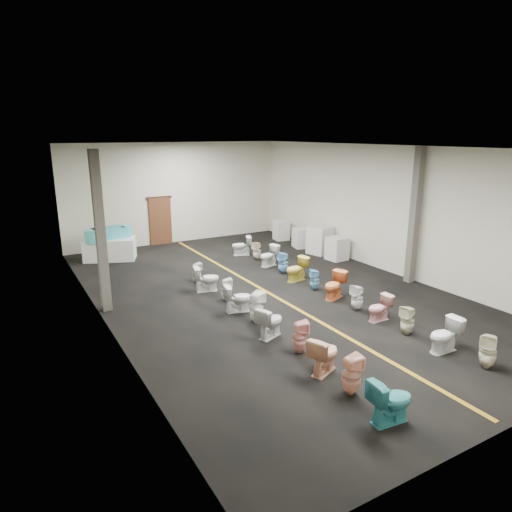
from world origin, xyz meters
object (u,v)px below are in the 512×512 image
object	(u,v)px
toilet_right_1	(445,335)
toilet_right_9	(269,256)
appliance_crate_b	(320,240)
toilet_right_6	(315,280)
toilet_right_10	(257,251)
toilet_left_7	(226,289)
display_table	(110,249)
toilet_left_8	(206,279)
toilet_left_9	(197,273)
bathtub	(109,233)
toilet_left_3	(300,337)
toilet_right_11	(242,246)
toilet_right_8	(283,263)
toilet_right_4	(357,298)
toilet_left_4	(270,322)
appliance_crate_d	(281,230)
toilet_right_2	(408,320)
appliance_crate_c	(302,238)
toilet_left_6	(238,298)
toilet_right_0	(488,351)
toilet_left_2	(324,354)
toilet_left_1	(351,375)
toilet_right_5	(335,285)
toilet_left_0	(391,401)
toilet_right_3	(380,308)
toilet_right_7	(297,269)
toilet_left_5	(256,307)
appliance_crate_a	(337,248)

from	to	relation	value
toilet_right_1	toilet_right_9	xyz separation A→B (m)	(0.16, 8.00, -0.01)
appliance_crate_b	toilet_right_9	bearing A→B (deg)	-169.28
toilet_right_6	toilet_right_10	xyz separation A→B (m)	(0.18, 4.04, 0.02)
toilet_left_7	toilet_right_1	bearing A→B (deg)	-142.44
display_table	toilet_right_1	world-z (taller)	display_table
toilet_left_8	toilet_left_9	xyz separation A→B (m)	(0.08, 0.98, -0.07)
bathtub	toilet_left_3	size ratio (longest dim) A/B	2.37
toilet_right_11	toilet_right_8	bearing A→B (deg)	23.23
display_table	toilet_right_4	distance (m)	10.20
bathtub	toilet_left_8	world-z (taller)	bathtub
appliance_crate_b	toilet_left_4	xyz separation A→B (m)	(-6.04, -5.85, -0.17)
appliance_crate_d	toilet_right_1	size ratio (longest dim) A/B	1.12
appliance_crate_b	toilet_right_2	distance (m)	8.02
toilet_left_3	toilet_right_2	world-z (taller)	toilet_left_3
toilet_right_2	appliance_crate_c	bearing A→B (deg)	154.16
toilet_left_8	toilet_right_10	world-z (taller)	toilet_left_8
toilet_left_6	toilet_left_3	bearing A→B (deg)	-166.66
toilet_right_0	bathtub	bearing A→B (deg)	177.36
toilet_right_9	toilet_right_11	world-z (taller)	toilet_right_11
toilet_right_0	toilet_left_2	bearing A→B (deg)	-140.84
toilet_left_1	toilet_right_10	distance (m)	9.82
bathtub	toilet_left_1	distance (m)	12.35
bathtub	toilet_right_5	distance (m)	9.33
toilet_left_0	toilet_right_3	distance (m)	4.57
toilet_left_6	toilet_right_1	bearing A→B (deg)	-134.82
toilet_left_4	toilet_right_5	bearing A→B (deg)	-89.02
toilet_left_4	toilet_left_8	bearing A→B (deg)	-22.36
bathtub	toilet_left_9	world-z (taller)	bathtub
toilet_right_9	toilet_left_7	bearing A→B (deg)	-62.73
toilet_right_6	toilet_right_0	bearing A→B (deg)	20.29
toilet_right_10	toilet_right_0	bearing A→B (deg)	-18.16
toilet_left_6	toilet_right_0	size ratio (longest dim) A/B	1.00
toilet_left_8	toilet_right_7	distance (m)	3.14
toilet_left_5	toilet_left_6	distance (m)	0.93
toilet_left_4	toilet_right_4	size ratio (longest dim) A/B	1.07
appliance_crate_c	toilet_left_9	world-z (taller)	appliance_crate_c
toilet_left_0	toilet_left_3	bearing A→B (deg)	2.61
bathtub	toilet_left_6	xyz separation A→B (m)	(1.87, -7.36, -0.67)
appliance_crate_a	toilet_right_8	size ratio (longest dim) A/B	1.14
toilet_left_3	toilet_left_8	xyz separation A→B (m)	(-0.13, 4.96, 0.02)
toilet_left_4	toilet_right_4	distance (m)	3.08
toilet_right_1	toilet_left_6	bearing A→B (deg)	-144.82
bathtub	toilet_right_6	xyz separation A→B (m)	(4.87, -6.97, -0.72)
bathtub	toilet_right_11	world-z (taller)	bathtub
appliance_crate_c	toilet_left_2	size ratio (longest dim) A/B	1.02
toilet_right_7	toilet_left_3	bearing A→B (deg)	-40.68
bathtub	toilet_left_4	world-z (taller)	bathtub
toilet_left_9	toilet_right_2	xyz separation A→B (m)	(2.97, -6.48, 0.04)
toilet_right_3	toilet_right_4	bearing A→B (deg)	179.58
toilet_left_2	toilet_right_9	size ratio (longest dim) A/B	1.04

